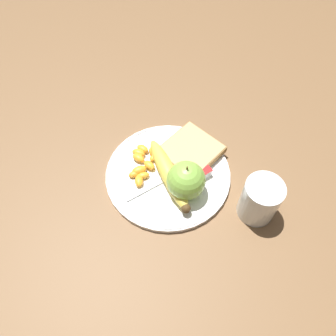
{
  "coord_description": "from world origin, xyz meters",
  "views": [
    {
      "loc": [
        0.22,
        0.33,
        0.64
      ],
      "look_at": [
        0.0,
        0.0,
        0.03
      ],
      "focal_mm": 35.0,
      "sensor_mm": 36.0,
      "label": 1
    }
  ],
  "objects_px": {
    "banana": "(169,174)",
    "juice_glass": "(260,201)",
    "apple": "(186,180)",
    "jam_packet": "(201,172)",
    "fork": "(170,177)",
    "bread_slice": "(191,151)",
    "plate": "(168,174)"
  },
  "relations": [
    {
      "from": "banana",
      "to": "juice_glass",
      "type": "bearing_deg",
      "value": 124.8
    },
    {
      "from": "apple",
      "to": "jam_packet",
      "type": "height_order",
      "value": "apple"
    },
    {
      "from": "apple",
      "to": "fork",
      "type": "xyz_separation_m",
      "value": [
        0.01,
        -0.05,
        -0.04
      ]
    },
    {
      "from": "juice_glass",
      "to": "fork",
      "type": "height_order",
      "value": "juice_glass"
    },
    {
      "from": "apple",
      "to": "juice_glass",
      "type": "bearing_deg",
      "value": 129.96
    },
    {
      "from": "banana",
      "to": "bread_slice",
      "type": "distance_m",
      "value": 0.09
    },
    {
      "from": "plate",
      "to": "banana",
      "type": "bearing_deg",
      "value": 63.31
    },
    {
      "from": "plate",
      "to": "apple",
      "type": "bearing_deg",
      "value": 96.46
    },
    {
      "from": "fork",
      "to": "banana",
      "type": "bearing_deg",
      "value": -142.15
    },
    {
      "from": "apple",
      "to": "bread_slice",
      "type": "relative_size",
      "value": 0.63
    },
    {
      "from": "juice_glass",
      "to": "fork",
      "type": "bearing_deg",
      "value": -56.62
    },
    {
      "from": "banana",
      "to": "bread_slice",
      "type": "relative_size",
      "value": 1.38
    },
    {
      "from": "jam_packet",
      "to": "juice_glass",
      "type": "bearing_deg",
      "value": 109.22
    },
    {
      "from": "juice_glass",
      "to": "fork",
      "type": "distance_m",
      "value": 0.2
    },
    {
      "from": "banana",
      "to": "bread_slice",
      "type": "bearing_deg",
      "value": -160.17
    },
    {
      "from": "juice_glass",
      "to": "apple",
      "type": "bearing_deg",
      "value": -50.04
    },
    {
      "from": "bread_slice",
      "to": "jam_packet",
      "type": "distance_m",
      "value": 0.06
    },
    {
      "from": "apple",
      "to": "jam_packet",
      "type": "distance_m",
      "value": 0.06
    },
    {
      "from": "fork",
      "to": "jam_packet",
      "type": "bearing_deg",
      "value": -26.32
    },
    {
      "from": "juice_glass",
      "to": "banana",
      "type": "distance_m",
      "value": 0.2
    },
    {
      "from": "juice_glass",
      "to": "banana",
      "type": "height_order",
      "value": "juice_glass"
    },
    {
      "from": "plate",
      "to": "juice_glass",
      "type": "relative_size",
      "value": 2.86
    },
    {
      "from": "apple",
      "to": "banana",
      "type": "bearing_deg",
      "value": -72.67
    },
    {
      "from": "jam_packet",
      "to": "fork",
      "type": "bearing_deg",
      "value": -28.02
    },
    {
      "from": "banana",
      "to": "fork",
      "type": "bearing_deg",
      "value": -143.84
    },
    {
      "from": "juice_glass",
      "to": "bread_slice",
      "type": "distance_m",
      "value": 0.2
    },
    {
      "from": "fork",
      "to": "plate",
      "type": "bearing_deg",
      "value": 75.97
    },
    {
      "from": "bread_slice",
      "to": "fork",
      "type": "distance_m",
      "value": 0.08
    },
    {
      "from": "apple",
      "to": "bread_slice",
      "type": "bearing_deg",
      "value": -132.45
    },
    {
      "from": "banana",
      "to": "jam_packet",
      "type": "xyz_separation_m",
      "value": [
        -0.07,
        0.03,
        -0.01
      ]
    },
    {
      "from": "plate",
      "to": "apple",
      "type": "distance_m",
      "value": 0.07
    },
    {
      "from": "apple",
      "to": "fork",
      "type": "relative_size",
      "value": 0.49
    }
  ]
}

